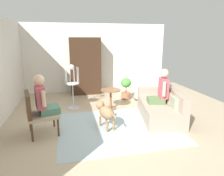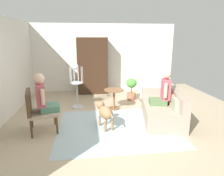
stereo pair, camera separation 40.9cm
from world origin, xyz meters
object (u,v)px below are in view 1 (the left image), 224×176
Objects in this scene: person_on_couch at (161,89)px; person_on_armchair at (43,98)px; armchair at (36,111)px; armoire_cabinet at (85,66)px; column_lamp at (138,79)px; dog at (106,112)px; round_end_table at (111,96)px; couch at (161,107)px; bird_cage_stand at (73,87)px; potted_plant at (126,87)px.

person_on_couch is 2.84m from person_on_armchair.
armchair is 0.46× the size of armoire_cabinet.
person_on_armchair is at bearing -146.41° from column_lamp.
person_on_couch is at bearing 9.26° from dog.
round_end_table is 0.74× the size of dog.
person_on_armchair is 1.44× the size of round_end_table.
couch is 1.49m from round_end_table.
armoire_cabinet is at bearing 142.53° from column_lamp.
person_on_couch is at bearing -29.75° from bird_cage_stand.
dog is at bearing -128.28° from column_lamp.
column_lamp is (2.81, 1.87, -0.09)m from person_on_armchair.
couch is 3.41m from armoire_cabinet.
potted_plant reaches higher than dog.
person_on_armchair and bird_cage_stand have the same top height.
person_on_armchair is 0.41× the size of armoire_cabinet.
person_on_couch is 2.52m from bird_cage_stand.
potted_plant is at bearing 102.14° from person_on_couch.
person_on_armchair is at bearing -139.97° from potted_plant.
round_end_table is (1.88, 1.25, -0.15)m from armchair.
couch is 1.95× the size of armchair.
bird_cage_stand is (-0.70, 1.49, 0.28)m from dog.
armchair is 3.34m from potted_plant.
round_end_table is at bearing -130.47° from potted_plant.
dog is (-1.48, -0.24, -0.40)m from person_on_couch.
person_on_armchair is 3.37m from column_lamp.
person_on_armchair is (-2.87, -0.27, 0.52)m from couch.
column_lamp is (1.09, 0.66, 0.31)m from round_end_table.
potted_plant is (-0.39, 1.80, -0.36)m from person_on_couch.
bird_cage_stand is at bearing 165.12° from round_end_table.
armchair is at bearing -178.36° from dog.
round_end_table is 0.41× the size of column_lamp.
armoire_cabinet is at bearing 69.47° from person_on_armchair.
armoire_cabinet is (1.33, 3.16, 0.49)m from armchair.
armoire_cabinet is (-0.55, 1.92, 0.64)m from round_end_table.
couch is at bearing 5.76° from armchair.
person_on_couch is at bearing -89.44° from column_lamp.
bird_cage_stand reaches higher than person_on_couch.
bird_cage_stand reaches higher than armchair.
potted_plant is 1.78m from armoire_cabinet.
couch is 0.90× the size of armoire_cabinet.
armchair is 1.73m from bird_cage_stand.
armchair is at bearing -174.24° from couch.
armchair reaches higher than dog.
armchair is 1.29× the size of potted_plant.
couch is 2.12× the size of person_on_couch.
bird_cage_stand is at bearing 150.25° from person_on_couch.
person_on_couch is 1.48× the size of round_end_table.
dog is 1.67m from bird_cage_stand.
couch is 1.84m from potted_plant.
couch reaches higher than potted_plant.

